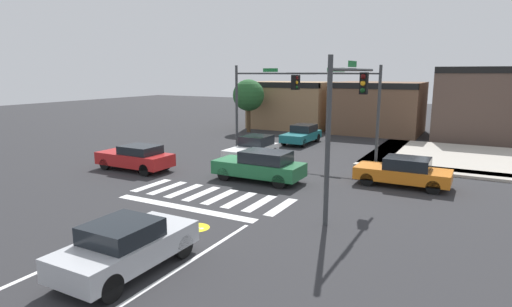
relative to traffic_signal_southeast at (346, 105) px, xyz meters
name	(u,v)px	position (x,y,z in m)	size (l,w,h in m)	color
ground_plane	(258,174)	(-5.78, 3.51, -4.19)	(120.00, 120.00, 0.00)	#2B2B2D
crosswalk_near	(211,195)	(-5.78, -0.99, -4.19)	(7.47, 2.50, 0.01)	silver
lane_markings	(109,260)	(-4.62, -7.91, -4.19)	(6.80, 18.75, 0.01)	white
bike_detector_marking	(197,228)	(-3.93, -4.54, -4.19)	(0.92, 0.92, 0.01)	yellow
curb_corner_northeast	(443,157)	(2.72, 12.93, -4.12)	(10.00, 10.60, 0.15)	#B2AA9E
storefront_row	(392,105)	(-2.44, 22.59, -1.63)	(24.37, 6.61, 5.88)	#93704C
traffic_signal_southeast	(346,105)	(0.00, 0.00, 0.00)	(0.32, 6.04, 6.04)	#383A3D
traffic_signal_northwest	(263,93)	(-8.68, 9.60, -0.11)	(6.01, 0.32, 5.93)	#383A3D
traffic_signal_northeast	(340,95)	(-3.10, 9.19, -0.11)	(6.08, 0.32, 5.88)	#383A3D
car_white	(253,149)	(-7.80, 6.60, -3.45)	(1.84, 4.18, 1.50)	white
car_red	(136,157)	(-12.30, 1.09, -3.46)	(4.41, 1.84, 1.44)	red
car_teal	(302,134)	(-7.52, 13.98, -3.47)	(1.80, 4.30, 1.44)	#196B70
car_orange	(404,172)	(1.57, 4.79, -3.48)	(4.40, 1.85, 1.42)	orange
car_silver	(126,246)	(-3.65, -8.14, -3.45)	(1.88, 4.11, 1.46)	#B7BABF
car_green	(260,166)	(-4.99, 2.32, -3.39)	(4.58, 1.88, 1.57)	#1E6638
roadside_tree	(249,96)	(-14.28, 17.51, -0.82)	(2.87, 2.87, 4.84)	#4C3823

